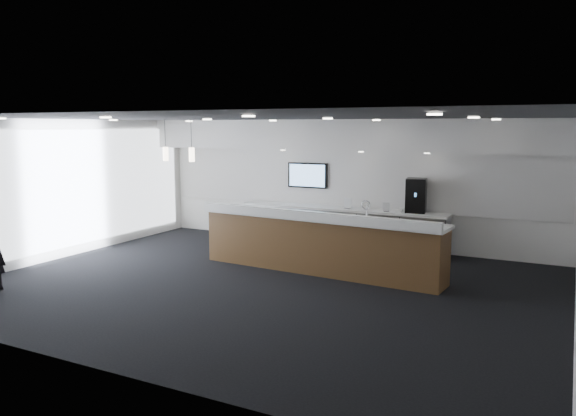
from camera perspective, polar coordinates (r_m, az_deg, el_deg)
The scene contains 20 objects.
ground at distance 10.25m, azimuth -2.34°, elevation -7.82°, with size 10.00×10.00×0.00m, color black.
ceiling at distance 9.85m, azimuth -2.45°, elevation 9.20°, with size 10.00×8.00×0.02m, color black.
back_wall at distance 13.54m, azimuth 6.00°, elevation 2.55°, with size 10.00×0.02×3.00m, color white.
left_wall at distance 13.13m, azimuth -21.74°, elevation 1.83°, with size 0.02×8.00×3.00m, color white.
soffit_bulkhead at distance 13.05m, azimuth 5.36°, elevation 7.40°, with size 10.00×0.90×0.70m, color silver.
alcove_panel at distance 13.50m, azimuth 5.96°, elevation 2.96°, with size 9.80×0.06×1.40m, color silver.
window_blinds_wall at distance 13.10m, azimuth -21.62°, elevation 1.82°, with size 0.04×7.36×2.55m, color silver.
back_credenza at distance 13.35m, azimuth 5.38°, elevation -1.96°, with size 5.06×0.66×0.95m.
wall_tv at distance 13.83m, azimuth 2.00°, elevation 3.33°, with size 1.05×0.08×0.62m.
pendant_left at distance 11.87m, azimuth -10.65°, elevation 5.28°, with size 0.12×0.12×0.30m, color #FFE7C6.
pendant_right at distance 12.31m, azimuth -13.24°, elevation 5.31°, with size 0.12×0.12×0.30m, color #FFE7C6.
ceiling_can_lights at distance 9.85m, azimuth -2.45°, elevation 9.02°, with size 7.00×5.00×0.02m, color white, non-canonical shape.
service_counter at distance 11.02m, azimuth 3.17°, elevation -3.59°, with size 5.09×1.18×1.49m.
coffee_machine at distance 12.76m, azimuth 12.90°, elevation 1.26°, with size 0.51×0.60×0.76m.
info_sign_left at distance 13.11m, azimuth 6.09°, elevation 0.49°, with size 0.18×0.02×0.25m, color silver.
info_sign_right at distance 12.76m, azimuth 9.94°, elevation 0.10°, with size 0.16×0.02×0.21m, color silver.
cup_0 at distance 12.62m, azimuth 13.29°, elevation -0.34°, with size 0.10×0.10×0.10m, color white.
cup_1 at distance 12.65m, azimuth 12.68°, elevation -0.30°, with size 0.10×0.10×0.10m, color white.
cup_2 at distance 12.69m, azimuth 12.07°, elevation -0.25°, with size 0.10×0.10×0.10m, color white.
cup_3 at distance 12.73m, azimuth 11.46°, elevation -0.21°, with size 0.10×0.10×0.10m, color white.
Camera 1 is at (4.87, -8.56, 2.84)m, focal length 35.00 mm.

